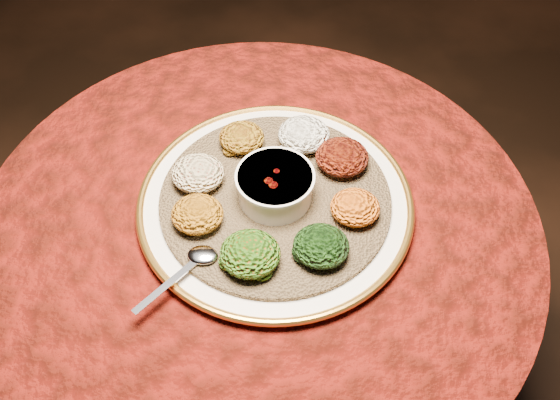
{
  "coord_description": "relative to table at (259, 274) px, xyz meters",
  "views": [
    {
      "loc": [
        0.09,
        -0.63,
        1.57
      ],
      "look_at": [
        0.04,
        0.02,
        0.76
      ],
      "focal_mm": 40.0,
      "sensor_mm": 36.0,
      "label": 1
    }
  ],
  "objects": [
    {
      "name": "table",
      "position": [
        0.0,
        0.0,
        0.0
      ],
      "size": [
        0.96,
        0.96,
        0.73
      ],
      "color": "black",
      "rests_on": "ground"
    },
    {
      "name": "platter",
      "position": [
        0.03,
        0.03,
        0.19
      ],
      "size": [
        0.6,
        0.6,
        0.02
      ],
      "rotation": [
        0.0,
        0.0,
        0.43
      ],
      "color": "beige",
      "rests_on": "table"
    },
    {
      "name": "injera",
      "position": [
        0.03,
        0.03,
        0.2
      ],
      "size": [
        0.49,
        0.49,
        0.01
      ],
      "primitive_type": "cylinder",
      "rotation": [
        0.0,
        0.0,
        -0.3
      ],
      "color": "brown",
      "rests_on": "platter"
    },
    {
      "name": "stew_bowl",
      "position": [
        0.03,
        0.03,
        0.24
      ],
      "size": [
        0.13,
        0.13,
        0.05
      ],
      "color": "silver",
      "rests_on": "injera"
    },
    {
      "name": "spoon",
      "position": [
        -0.08,
        -0.11,
        0.21
      ],
      "size": [
        0.11,
        0.13,
        0.01
      ],
      "rotation": [
        0.0,
        0.0,
        -2.23
      ],
      "color": "silver",
      "rests_on": "injera"
    },
    {
      "name": "portion_ayib",
      "position": [
        0.07,
        0.15,
        0.23
      ],
      "size": [
        0.09,
        0.09,
        0.04
      ],
      "primitive_type": "ellipsoid",
      "color": "white",
      "rests_on": "injera"
    },
    {
      "name": "portion_kitfo",
      "position": [
        0.14,
        0.11,
        0.23
      ],
      "size": [
        0.09,
        0.09,
        0.04
      ],
      "primitive_type": "ellipsoid",
      "color": "black",
      "rests_on": "injera"
    },
    {
      "name": "portion_tikil",
      "position": [
        0.16,
        -0.0,
        0.23
      ],
      "size": [
        0.08,
        0.08,
        0.04
      ],
      "primitive_type": "ellipsoid",
      "color": "#A85A0E",
      "rests_on": "injera"
    },
    {
      "name": "portion_gomen",
      "position": [
        0.11,
        -0.08,
        0.23
      ],
      "size": [
        0.09,
        0.08,
        0.04
      ],
      "primitive_type": "ellipsoid",
      "color": "black",
      "rests_on": "injera"
    },
    {
      "name": "portion_mixveg",
      "position": [
        0.0,
        -0.11,
        0.23
      ],
      "size": [
        0.09,
        0.09,
        0.05
      ],
      "primitive_type": "ellipsoid",
      "color": "#A2360A",
      "rests_on": "injera"
    },
    {
      "name": "portion_kik",
      "position": [
        -0.09,
        -0.04,
        0.23
      ],
      "size": [
        0.08,
        0.08,
        0.04
      ],
      "primitive_type": "ellipsoid",
      "color": "#9A590D",
      "rests_on": "injera"
    },
    {
      "name": "portion_timatim",
      "position": [
        -0.1,
        0.05,
        0.23
      ],
      "size": [
        0.09,
        0.09,
        0.04
      ],
      "primitive_type": "ellipsoid",
      "color": "maroon",
      "rests_on": "injera"
    },
    {
      "name": "portion_shiro",
      "position": [
        -0.04,
        0.14,
        0.23
      ],
      "size": [
        0.08,
        0.08,
        0.04
      ],
      "primitive_type": "ellipsoid",
      "color": "#845D0F",
      "rests_on": "injera"
    }
  ]
}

